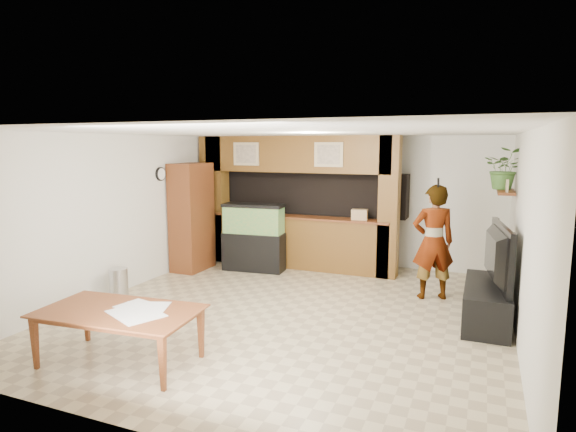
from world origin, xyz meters
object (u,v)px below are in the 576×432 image
at_px(pantry_cabinet, 192,217).
at_px(dining_table, 118,338).
at_px(person, 433,242).
at_px(aquarium, 254,238).
at_px(television, 490,255).

height_order(pantry_cabinet, dining_table, pantry_cabinet).
distance_m(pantry_cabinet, person, 4.54).
relative_size(pantry_cabinet, aquarium, 1.59).
xyz_separation_m(pantry_cabinet, person, (4.54, -0.10, -0.13)).
xyz_separation_m(television, dining_table, (-3.79, -2.95, -0.64)).
bearing_deg(pantry_cabinet, person, -1.23).
distance_m(pantry_cabinet, television, 5.43).
xyz_separation_m(person, dining_table, (-2.97, -3.76, -0.60)).
height_order(pantry_cabinet, person, pantry_cabinet).
xyz_separation_m(pantry_cabinet, television, (5.35, -0.91, -0.09)).
height_order(aquarium, dining_table, aquarium).
relative_size(television, person, 0.80).
bearing_deg(aquarium, dining_table, -89.84).
distance_m(pantry_cabinet, aquarium, 1.28).
bearing_deg(dining_table, person, 46.95).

